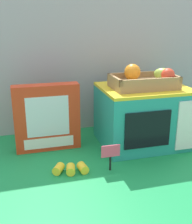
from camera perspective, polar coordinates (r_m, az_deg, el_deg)
ground_plane at (r=1.24m, az=-0.46°, el=-6.86°), size 1.70×1.70×0.00m
display_back_panel at (r=1.37m, az=-3.07°, el=9.19°), size 1.61×0.03×0.62m
toy_microwave at (r=1.25m, az=9.38°, el=-0.68°), size 0.36×0.30×0.26m
food_groups_crate at (r=1.19m, az=9.96°, el=6.36°), size 0.26×0.16×0.10m
cookie_set_box at (r=1.18m, az=-9.83°, el=-1.15°), size 0.27×0.06×0.28m
price_sign at (r=1.03m, az=2.96°, el=-8.42°), size 0.07×0.01×0.10m
loose_toy_banana at (r=1.04m, az=-5.14°, el=-11.35°), size 0.13×0.07×0.03m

